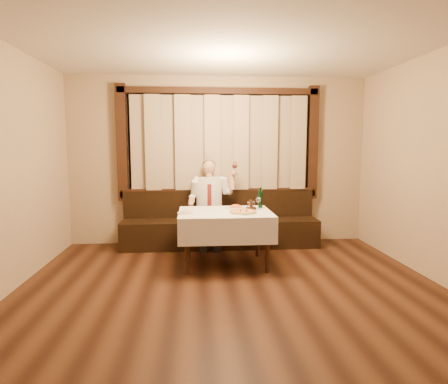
{
  "coord_description": "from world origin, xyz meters",
  "views": [
    {
      "loc": [
        -0.41,
        -3.35,
        1.65
      ],
      "look_at": [
        0.0,
        1.9,
        1.0
      ],
      "focal_mm": 30.0,
      "sensor_mm": 36.0,
      "label": 1
    }
  ],
  "objects": [
    {
      "name": "banquette",
      "position": [
        0.0,
        2.72,
        0.31
      ],
      "size": [
        3.2,
        0.61,
        0.94
      ],
      "color": "black",
      "rests_on": "ground"
    },
    {
      "name": "seated_man",
      "position": [
        -0.17,
        2.63,
        0.83
      ],
      "size": [
        0.78,
        0.59,
        1.42
      ],
      "color": "black",
      "rests_on": "ground"
    },
    {
      "name": "room",
      "position": [
        -0.0,
        0.97,
        1.5
      ],
      "size": [
        5.01,
        6.01,
        2.81
      ],
      "color": "black",
      "rests_on": "ground"
    },
    {
      "name": "green_bottle",
      "position": [
        0.53,
        1.95,
        0.89
      ],
      "size": [
        0.07,
        0.07,
        0.31
      ],
      "rotation": [
        0.0,
        0.0,
        -0.23
      ],
      "color": "#0D3D1E",
      "rests_on": "dining_table"
    },
    {
      "name": "table_wine_glass",
      "position": [
        0.48,
        1.83,
        0.88
      ],
      "size": [
        0.07,
        0.07,
        0.18
      ],
      "rotation": [
        0.0,
        0.0,
        -0.31
      ],
      "color": "white",
      "rests_on": "dining_table"
    },
    {
      "name": "pizza",
      "position": [
        0.23,
        1.55,
        0.77
      ],
      "size": [
        0.37,
        0.37,
        0.04
      ],
      "rotation": [
        0.0,
        0.0,
        -0.41
      ],
      "color": "white",
      "rests_on": "dining_table"
    },
    {
      "name": "dining_table",
      "position": [
        0.0,
        1.7,
        0.65
      ],
      "size": [
        1.27,
        0.97,
        0.76
      ],
      "color": "black",
      "rests_on": "ground"
    },
    {
      "name": "cruet_caddy",
      "position": [
        0.37,
        1.77,
        0.81
      ],
      "size": [
        0.15,
        0.12,
        0.14
      ],
      "rotation": [
        0.0,
        0.0,
        0.43
      ],
      "color": "black",
      "rests_on": "dining_table"
    },
    {
      "name": "pasta_red",
      "position": [
        0.17,
        1.93,
        0.8
      ],
      "size": [
        0.29,
        0.29,
        0.1
      ],
      "rotation": [
        0.0,
        0.0,
        0.39
      ],
      "color": "white",
      "rests_on": "dining_table"
    },
    {
      "name": "pasta_cream",
      "position": [
        -0.53,
        1.58,
        0.79
      ],
      "size": [
        0.24,
        0.24,
        0.08
      ],
      "rotation": [
        0.0,
        0.0,
        -0.12
      ],
      "color": "white",
      "rests_on": "dining_table"
    }
  ]
}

